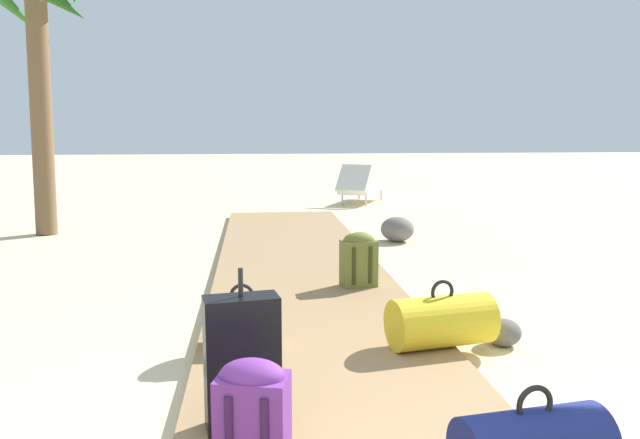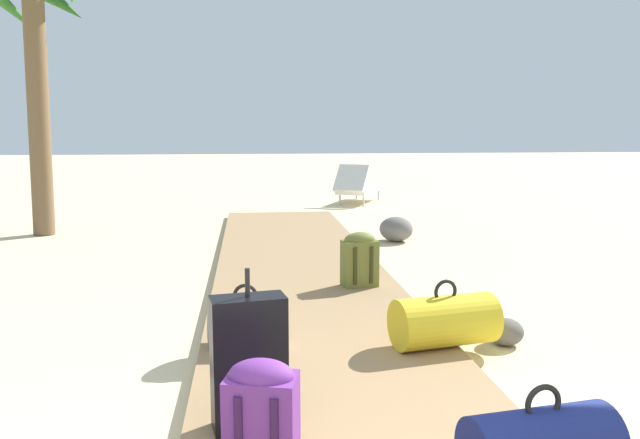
# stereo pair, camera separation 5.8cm
# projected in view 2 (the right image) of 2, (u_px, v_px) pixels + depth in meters

# --- Properties ---
(ground_plane) EXTENTS (60.00, 60.00, 0.00)m
(ground_plane) POSITION_uv_depth(u_px,v_px,m) (312.00, 307.00, 5.27)
(ground_plane) COLOR beige
(boardwalk) EXTENTS (1.71, 8.99, 0.08)m
(boardwalk) POSITION_uv_depth(u_px,v_px,m) (302.00, 277.00, 6.15)
(boardwalk) COLOR #9E7A51
(boardwalk) RESTS_ON ground
(suitcase_black) EXTENTS (0.38, 0.23, 0.79)m
(suitcase_black) POSITION_uv_depth(u_px,v_px,m) (249.00, 362.00, 2.97)
(suitcase_black) COLOR black
(suitcase_black) RESTS_ON boardwalk
(duffel_bag_yellow) EXTENTS (0.73, 0.46, 0.45)m
(duffel_bag_yellow) POSITION_uv_depth(u_px,v_px,m) (445.00, 321.00, 4.09)
(duffel_bag_yellow) COLOR gold
(duffel_bag_yellow) RESTS_ON boardwalk
(backpack_olive) EXTENTS (0.34, 0.25, 0.50)m
(backpack_olive) POSITION_uv_depth(u_px,v_px,m) (360.00, 258.00, 5.63)
(backpack_olive) COLOR olive
(backpack_olive) RESTS_ON boardwalk
(backpack_purple) EXTENTS (0.32, 0.26, 0.52)m
(backpack_purple) POSITION_uv_depth(u_px,v_px,m) (262.00, 418.00, 2.51)
(backpack_purple) COLOR #6B2D84
(backpack_purple) RESTS_ON boardwalk
(duffel_bag_grey) EXTENTS (0.48, 0.33, 0.42)m
(duffel_bag_grey) POSITION_uv_depth(u_px,v_px,m) (246.00, 323.00, 4.09)
(duffel_bag_grey) COLOR slate
(duffel_bag_grey) RESTS_ON boardwalk
(palm_tree_far_left) EXTENTS (1.92, 2.01, 3.86)m
(palm_tree_far_left) POSITION_uv_depth(u_px,v_px,m) (29.00, 24.00, 8.47)
(palm_tree_far_left) COLOR brown
(palm_tree_far_left) RESTS_ON ground
(lounge_chair) EXTENTS (1.23, 1.64, 0.79)m
(lounge_chair) POSITION_uv_depth(u_px,v_px,m) (358.00, 187.00, 12.37)
(lounge_chair) COLOR white
(lounge_chair) RESTS_ON ground
(rock_right_near) EXTENTS (0.56, 0.59, 0.33)m
(rock_right_near) POSITION_uv_depth(u_px,v_px,m) (396.00, 229.00, 8.29)
(rock_right_near) COLOR slate
(rock_right_near) RESTS_ON ground
(rock_right_far) EXTENTS (0.27, 0.25, 0.19)m
(rock_right_far) POSITION_uv_depth(u_px,v_px,m) (505.00, 332.00, 4.35)
(rock_right_far) COLOR #5B5651
(rock_right_far) RESTS_ON ground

